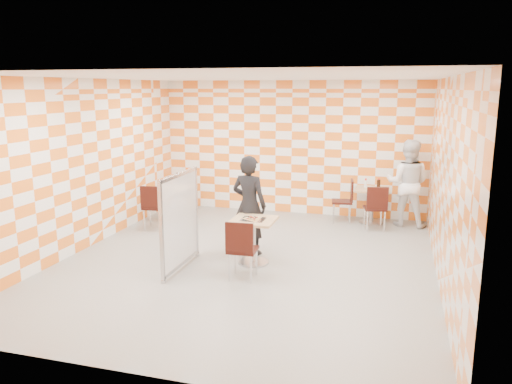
# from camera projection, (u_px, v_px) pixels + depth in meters

# --- Properties ---
(room_shell) EXTENTS (7.00, 7.00, 7.00)m
(room_shell) POSITION_uv_depth(u_px,v_px,m) (256.00, 168.00, 8.51)
(room_shell) COLOR gray
(room_shell) RESTS_ON ground
(main_table) EXTENTS (0.70, 0.70, 0.75)m
(main_table) POSITION_uv_depth(u_px,v_px,m) (253.00, 233.00, 8.13)
(main_table) COLOR tan
(main_table) RESTS_ON ground
(second_table) EXTENTS (0.70, 0.70, 0.75)m
(second_table) POSITION_uv_depth(u_px,v_px,m) (372.00, 200.00, 10.57)
(second_table) COLOR tan
(second_table) RESTS_ON ground
(empty_table) EXTENTS (0.70, 0.70, 0.75)m
(empty_table) POSITION_uv_depth(u_px,v_px,m) (173.00, 198.00, 10.74)
(empty_table) COLOR tan
(empty_table) RESTS_ON ground
(chair_main_front) EXTENTS (0.44, 0.45, 0.92)m
(chair_main_front) POSITION_uv_depth(u_px,v_px,m) (241.00, 246.00, 7.38)
(chair_main_front) COLOR black
(chair_main_front) RESTS_ON ground
(chair_second_front) EXTENTS (0.51, 0.52, 0.92)m
(chair_second_front) POSITION_uv_depth(u_px,v_px,m) (376.00, 205.00, 9.96)
(chair_second_front) COLOR black
(chair_second_front) RESTS_ON ground
(chair_second_side) EXTENTS (0.48, 0.48, 0.92)m
(chair_second_side) POSITION_uv_depth(u_px,v_px,m) (346.00, 197.00, 10.62)
(chair_second_side) COLOR black
(chair_second_side) RESTS_ON ground
(chair_empty_near) EXTENTS (0.47, 0.48, 0.92)m
(chair_empty_near) POSITION_uv_depth(u_px,v_px,m) (153.00, 204.00, 10.04)
(chair_empty_near) COLOR black
(chair_empty_near) RESTS_ON ground
(chair_empty_far) EXTENTS (0.48, 0.49, 0.92)m
(chair_empty_far) POSITION_uv_depth(u_px,v_px,m) (185.00, 190.00, 11.40)
(chair_empty_far) COLOR black
(chair_empty_far) RESTS_ON ground
(partition) EXTENTS (0.08, 1.38, 1.55)m
(partition) POSITION_uv_depth(u_px,v_px,m) (180.00, 221.00, 7.83)
(partition) COLOR white
(partition) RESTS_ON ground
(man_dark) EXTENTS (0.69, 0.52, 1.72)m
(man_dark) POSITION_uv_depth(u_px,v_px,m) (249.00, 205.00, 8.56)
(man_dark) COLOR black
(man_dark) RESTS_ON ground
(man_white) EXTENTS (0.96, 0.79, 1.81)m
(man_white) POSITION_uv_depth(u_px,v_px,m) (408.00, 183.00, 10.31)
(man_white) COLOR white
(man_white) RESTS_ON ground
(pizza_on_foil) EXTENTS (0.40, 0.40, 0.04)m
(pizza_on_foil) POSITION_uv_depth(u_px,v_px,m) (253.00, 218.00, 8.06)
(pizza_on_foil) COLOR silver
(pizza_on_foil) RESTS_ON main_table
(sport_bottle) EXTENTS (0.06, 0.06, 0.20)m
(sport_bottle) POSITION_uv_depth(u_px,v_px,m) (366.00, 184.00, 10.60)
(sport_bottle) COLOR white
(sport_bottle) RESTS_ON second_table
(soda_bottle) EXTENTS (0.07, 0.07, 0.23)m
(soda_bottle) POSITION_uv_depth(u_px,v_px,m) (379.00, 184.00, 10.46)
(soda_bottle) COLOR black
(soda_bottle) RESTS_ON second_table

